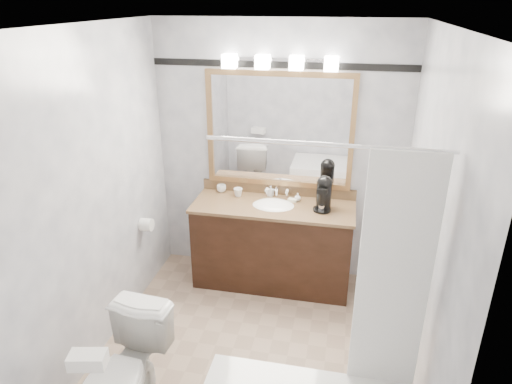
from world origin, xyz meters
TOP-DOWN VIEW (x-y plane):
  - room at (0.00, 0.00)m, footprint 2.42×2.62m
  - vanity at (0.00, 1.02)m, footprint 1.53×0.58m
  - mirror at (0.00, 1.28)m, footprint 1.40×0.04m
  - vanity_light_bar at (0.00, 1.23)m, footprint 1.02×0.14m
  - accent_stripe at (0.00, 1.29)m, footprint 2.40×0.01m
  - tp_roll at (-1.14, 0.66)m, footprint 0.11×0.12m
  - toilet at (-0.68, -0.81)m, footprint 0.49×0.79m
  - tissue_box at (-0.68, -1.12)m, footprint 0.22×0.15m
  - coffee_maker at (0.46, 1.03)m, footprint 0.17×0.21m
  - cup_left at (-0.56, 1.22)m, footprint 0.11×0.11m
  - cup_right at (-0.37, 1.15)m, footprint 0.11×0.11m
  - soap_bottle_a at (-0.06, 1.22)m, footprint 0.06×0.06m
  - soap_bottle_b at (0.21, 1.16)m, footprint 0.07×0.07m
  - soap_bar at (0.17, 1.13)m, footprint 0.09×0.07m

SIDE VIEW (x-z plane):
  - toilet at x=-0.68m, z-range 0.00..0.77m
  - vanity at x=0.00m, z-range -0.04..0.93m
  - tp_roll at x=-1.14m, z-range 0.64..0.76m
  - tissue_box at x=-0.68m, z-range 0.77..0.85m
  - soap_bar at x=0.17m, z-range 0.85..0.88m
  - cup_left at x=-0.56m, z-range 0.85..0.92m
  - soap_bottle_b at x=0.21m, z-range 0.85..0.93m
  - cup_right at x=-0.37m, z-range 0.85..0.93m
  - soap_bottle_a at x=-0.06m, z-range 0.85..0.95m
  - coffee_maker at x=0.46m, z-range 0.85..1.18m
  - room at x=0.00m, z-range -0.01..2.51m
  - mirror at x=0.00m, z-range 0.95..2.05m
  - accent_stripe at x=0.00m, z-range 2.07..2.13m
  - vanity_light_bar at x=0.00m, z-range 2.07..2.19m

